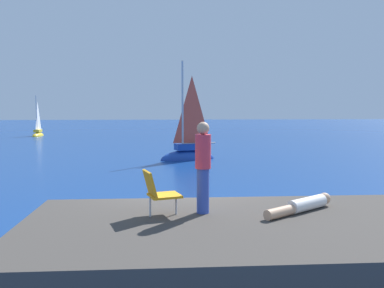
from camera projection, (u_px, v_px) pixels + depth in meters
ground_plane at (179, 226)px, 10.12m from camera, size 160.00×160.00×0.00m
shore_ledge at (253, 253)px, 6.78m from camera, size 7.69×3.74×1.06m
boulder_seaward at (164, 242)px, 8.96m from camera, size 1.26×1.11×0.87m
boulder_inland at (149, 240)px, 9.10m from camera, size 1.02×1.09×0.60m
sailboat_near at (188, 154)px, 22.73m from camera, size 3.29×1.89×5.94m
sailboat_far at (38, 134)px, 40.35m from camera, size 0.88×2.38×4.37m
person_sunbather at (303, 205)px, 7.38m from camera, size 1.52×1.12×0.25m
person_standing at (203, 165)px, 7.22m from camera, size 0.28×0.28×1.62m
beach_chair at (158, 191)px, 7.05m from camera, size 0.71×0.63×0.80m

